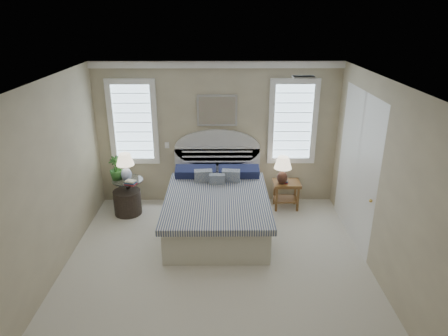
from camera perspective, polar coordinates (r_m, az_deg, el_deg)
floor at (r=5.86m, az=-1.10°, el=-15.34°), size 4.50×5.00×0.01m
ceiling at (r=4.75m, az=-1.34°, el=11.65°), size 4.50×5.00×0.01m
wall_back at (r=7.50m, az=-0.98°, el=4.78°), size 4.50×0.02×2.70m
wall_left at (r=5.66m, az=-24.67°, el=-3.05°), size 0.02×5.00×2.70m
wall_right at (r=5.60m, az=22.51°, el=-2.96°), size 0.02×5.00×2.70m
crown_molding at (r=7.20m, az=-1.05°, el=14.57°), size 4.50×0.08×0.12m
hvac_vent at (r=5.66m, az=11.33°, el=12.65°), size 0.30×0.20×0.02m
switch_plate at (r=7.62m, az=-8.14°, el=3.25°), size 0.08×0.01×0.12m
window_left at (r=7.59m, az=-12.85°, el=6.40°), size 0.90×0.06×1.60m
window_right at (r=7.53m, az=9.79°, el=6.51°), size 0.90×0.06×1.60m
painting at (r=7.34m, az=-1.00°, el=8.20°), size 0.74×0.04×0.58m
closet_door at (r=6.68m, az=18.43°, el=0.11°), size 0.02×1.80×2.40m
bed at (r=6.89m, az=-1.00°, el=-5.45°), size 1.72×2.28×1.47m
side_table_left at (r=7.62m, az=-13.48°, el=-3.32°), size 0.56×0.56×0.63m
nightstand_right at (r=7.62m, az=8.89°, el=-2.99°), size 0.50×0.40×0.53m
floor_pot at (r=7.59m, az=-13.61°, el=-4.76°), size 0.57×0.57×0.45m
lamp_left at (r=7.39m, az=-13.91°, el=0.56°), size 0.41×0.41×0.52m
lamp_right at (r=7.37m, az=8.40°, el=0.11°), size 0.40×0.40×0.53m
potted_plant at (r=7.50m, az=-15.17°, el=-0.03°), size 0.25×0.25×0.44m
books_left at (r=7.29m, az=-13.19°, el=-2.05°), size 0.22×0.18×0.08m
books_right at (r=7.51m, az=8.52°, el=-1.79°), size 0.18×0.15×0.09m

